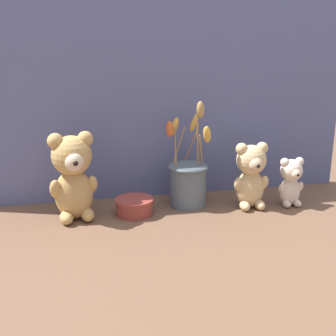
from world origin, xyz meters
name	(u,v)px	position (x,y,z in m)	size (l,w,h in m)	color
ground_plane	(169,213)	(0.00, 0.00, 0.00)	(4.00, 4.00, 0.00)	brown
backdrop_wall	(158,79)	(0.00, 0.17, 0.37)	(1.24, 0.02, 0.74)	slate
teddy_bear_large	(73,175)	(-0.27, 0.02, 0.13)	(0.14, 0.13, 0.25)	tan
teddy_bear_medium	(251,174)	(0.25, -0.01, 0.10)	(0.11, 0.10, 0.20)	#DBBC84
teddy_bear_small	(291,181)	(0.37, -0.01, 0.08)	(0.08, 0.08, 0.15)	beige
flower_vase	(188,179)	(0.07, 0.05, 0.08)	(0.14, 0.14, 0.32)	slate
decorative_tin_tall	(134,206)	(-0.10, 0.01, 0.02)	(0.11, 0.11, 0.05)	#993D33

